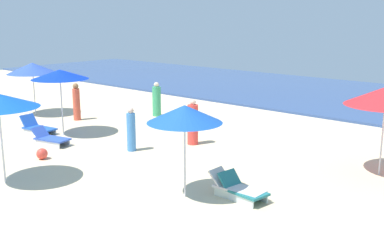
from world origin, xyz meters
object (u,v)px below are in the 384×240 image
at_px(umbrella_7, 185,114).
at_px(beachgoer_5, 157,100).
at_px(lounge_chair_7_1, 236,188).
at_px(beachgoer_2, 193,124).
at_px(umbrella_1, 60,74).
at_px(lounge_chair_1_0, 50,139).
at_px(beachgoer_0, 131,131).
at_px(beachgoer_4, 76,103).
at_px(umbrella_4, 32,68).
at_px(lounge_chair_1_1, 37,127).
at_px(lounge_chair_7_0, 242,190).
at_px(beach_ball_0, 42,154).

height_order(umbrella_7, beachgoer_5, umbrella_7).
bearing_deg(lounge_chair_7_1, beachgoer_2, 52.55).
relative_size(umbrella_1, lounge_chair_1_0, 1.73).
bearing_deg(beachgoer_0, beachgoer_5, 41.19).
height_order(beachgoer_2, beachgoer_4, beachgoer_4).
bearing_deg(umbrella_4, beachgoer_4, 13.34).
bearing_deg(lounge_chair_1_1, beachgoer_0, -88.14).
height_order(lounge_chair_7_0, beachgoer_2, beachgoer_2).
distance_m(beachgoer_0, beachgoer_2, 2.30).
xyz_separation_m(umbrella_1, lounge_chair_1_1, (-0.97, -0.55, -2.16)).
distance_m(umbrella_1, beach_ball_0, 3.92).
xyz_separation_m(umbrella_1, umbrella_4, (-4.37, 1.37, -0.19)).
relative_size(lounge_chair_7_1, beachgoer_0, 0.98).
bearing_deg(beach_ball_0, beachgoer_2, 61.96).
bearing_deg(beachgoer_4, lounge_chair_1_0, 162.02).
distance_m(lounge_chair_1_0, beachgoer_0, 3.18).
relative_size(umbrella_1, umbrella_7, 1.06).
relative_size(lounge_chair_7_0, beachgoer_4, 0.82).
bearing_deg(lounge_chair_7_1, beachgoer_4, 74.78).
bearing_deg(umbrella_1, lounge_chair_7_0, -4.90).
xyz_separation_m(beachgoer_4, beach_ball_0, (4.12, -4.28, -0.62)).
xyz_separation_m(lounge_chair_1_1, beach_ball_0, (3.23, -1.77, -0.06)).
bearing_deg(lounge_chair_1_1, beach_ball_0, -127.01).
relative_size(lounge_chair_1_0, beachgoer_4, 0.90).
distance_m(lounge_chair_7_0, beachgoer_4, 11.40).
relative_size(lounge_chair_7_1, beachgoer_5, 0.94).
height_order(umbrella_7, beachgoer_0, umbrella_7).
distance_m(lounge_chair_1_0, lounge_chair_7_0, 8.26).
distance_m(lounge_chair_1_0, umbrella_4, 6.20).
distance_m(lounge_chair_7_0, beachgoer_5, 10.71).
bearing_deg(beachgoer_2, beach_ball_0, -110.56).
xyz_separation_m(umbrella_4, umbrella_7, (12.35, -3.01, 0.00)).
bearing_deg(beachgoer_2, beachgoer_5, 157.55).
height_order(lounge_chair_1_0, lounge_chair_7_1, lounge_chair_7_1).
xyz_separation_m(lounge_chair_7_1, beachgoer_2, (-4.25, 3.14, 0.52)).
xyz_separation_m(lounge_chair_7_1, beach_ball_0, (-6.74, -1.53, -0.07)).
height_order(umbrella_4, beachgoer_0, umbrella_4).
height_order(umbrella_1, beachgoer_4, umbrella_1).
distance_m(lounge_chair_7_1, beachgoer_2, 5.31).
height_order(lounge_chair_7_0, beachgoer_5, beachgoer_5).
height_order(lounge_chair_1_1, beachgoer_4, beachgoer_4).
relative_size(umbrella_1, beachgoer_4, 1.55).
distance_m(lounge_chair_1_1, beachgoer_2, 6.43).
height_order(lounge_chair_1_0, lounge_chair_7_0, lounge_chair_7_0).
distance_m(umbrella_4, beachgoer_2, 9.28).
relative_size(umbrella_4, lounge_chair_7_0, 1.80).
xyz_separation_m(umbrella_1, beachgoer_5, (0.18, 4.98, -1.67)).
height_order(lounge_chair_1_1, beachgoer_5, beachgoer_5).
distance_m(lounge_chair_7_1, beachgoer_4, 11.21).
distance_m(lounge_chair_7_1, beach_ball_0, 6.91).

